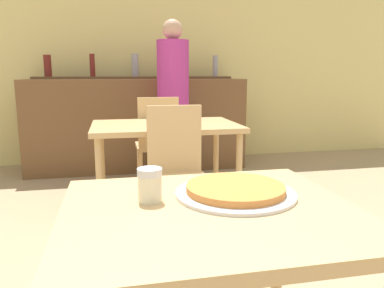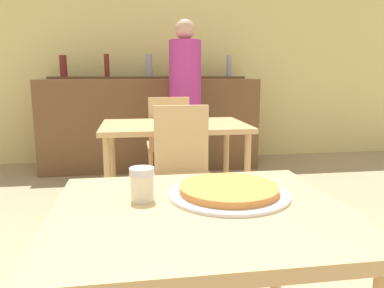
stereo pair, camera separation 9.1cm
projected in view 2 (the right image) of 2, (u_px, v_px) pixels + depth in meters
wall_back at (147, 55)px, 4.94m from camera, size 8.00×0.05×2.80m
dining_table_near at (200, 235)px, 1.20m from camera, size 0.92×0.80×0.74m
dining_table_far at (174, 134)px, 3.06m from camera, size 1.17×0.78×0.76m
bar_counter at (151, 124)px, 4.61m from camera, size 2.60×0.56×1.10m
bar_back_shelf at (146, 74)px, 4.63m from camera, size 2.39×0.24×0.30m
chair_far_side_front at (183, 166)px, 2.55m from camera, size 0.40×0.40×0.95m
chair_far_side_back at (168, 138)px, 3.63m from camera, size 0.40×0.40×0.95m
pizza_tray at (229, 191)px, 1.29m from camera, size 0.42×0.42×0.04m
cheese_shaker at (142, 184)px, 1.23m from camera, size 0.08×0.08×0.11m
person_standing at (185, 95)px, 4.03m from camera, size 0.34×0.34×1.72m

